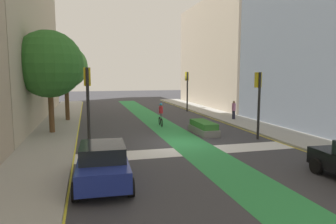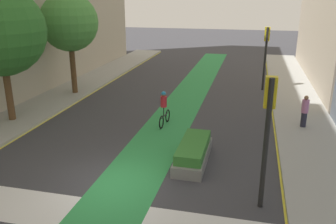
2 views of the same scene
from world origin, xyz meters
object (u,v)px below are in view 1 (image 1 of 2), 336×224
at_px(street_tree_near, 49,64).
at_px(pedestrian_sidewalk_right_a, 234,110).
at_px(cyclist_in_lane, 161,114).
at_px(traffic_signal_near_right, 258,93).
at_px(traffic_signal_near_left, 88,93).
at_px(street_tree_far, 66,67).
at_px(median_planter, 203,128).
at_px(car_blue_left_near, 103,163).
at_px(traffic_signal_far_right, 187,84).

bearing_deg(street_tree_near, pedestrian_sidewalk_right_a, 9.30).
bearing_deg(pedestrian_sidewalk_right_a, street_tree_near, -170.70).
height_order(cyclist_in_lane, pedestrian_sidewalk_right_a, cyclist_in_lane).
xyz_separation_m(traffic_signal_near_right, street_tree_near, (-12.84, 4.96, 1.81)).
height_order(traffic_signal_near_left, street_tree_far, street_tree_far).
height_order(cyclist_in_lane, median_planter, cyclist_in_lane).
bearing_deg(street_tree_far, cyclist_in_lane, -30.81).
bearing_deg(street_tree_far, traffic_signal_near_left, -81.16).
relative_size(traffic_signal_near_left, street_tree_near, 0.65).
bearing_deg(traffic_signal_near_left, pedestrian_sidewalk_right_a, 32.74).
bearing_deg(pedestrian_sidewalk_right_a, cyclist_in_lane, -170.92).
xyz_separation_m(traffic_signal_near_right, pedestrian_sidewalk_right_a, (2.14, 7.42, -2.00)).
height_order(traffic_signal_near_left, pedestrian_sidewalk_right_a, traffic_signal_near_left).
bearing_deg(traffic_signal_near_left, street_tree_far, 98.84).
relative_size(pedestrian_sidewalk_right_a, street_tree_far, 0.25).
relative_size(traffic_signal_near_right, traffic_signal_near_left, 0.95).
bearing_deg(car_blue_left_near, traffic_signal_near_right, 29.85).
distance_m(traffic_signal_near_left, pedestrian_sidewalk_right_a, 15.06).
bearing_deg(traffic_signal_far_right, car_blue_left_near, -116.23).
bearing_deg(traffic_signal_near_right, traffic_signal_near_left, -176.45).
xyz_separation_m(traffic_signal_near_left, traffic_signal_far_right, (10.67, 15.65, -0.05)).
relative_size(car_blue_left_near, street_tree_near, 0.62).
distance_m(traffic_signal_far_right, median_planter, 13.06).
bearing_deg(street_tree_far, traffic_signal_far_right, 19.16).
xyz_separation_m(street_tree_near, street_tree_far, (0.68, 5.73, -0.01)).
bearing_deg(median_planter, street_tree_near, 166.75).
bearing_deg(traffic_signal_far_right, cyclist_in_lane, -120.28).
xyz_separation_m(car_blue_left_near, median_planter, (7.29, 8.26, -0.40)).
height_order(car_blue_left_near, pedestrian_sidewalk_right_a, pedestrian_sidewalk_right_a).
distance_m(traffic_signal_far_right, car_blue_left_near, 23.20).
bearing_deg(traffic_signal_near_right, cyclist_in_lane, 127.35).
xyz_separation_m(traffic_signal_near_right, car_blue_left_near, (-9.93, -5.70, -2.17)).
bearing_deg(street_tree_far, pedestrian_sidewalk_right_a, -12.89).
bearing_deg(median_planter, traffic_signal_near_left, -157.52).
distance_m(traffic_signal_near_right, cyclist_in_lane, 8.18).
height_order(traffic_signal_near_right, traffic_signal_near_left, traffic_signal_near_left).
distance_m(car_blue_left_near, street_tree_far, 17.01).
bearing_deg(median_planter, car_blue_left_near, -131.42).
relative_size(cyclist_in_lane, median_planter, 0.57).
height_order(traffic_signal_far_right, median_planter, traffic_signal_far_right).
relative_size(traffic_signal_near_left, cyclist_in_lane, 2.40).
bearing_deg(cyclist_in_lane, traffic_signal_near_left, -128.79).
bearing_deg(pedestrian_sidewalk_right_a, median_planter, -134.59).
xyz_separation_m(traffic_signal_near_left, pedestrian_sidewalk_right_a, (12.54, 8.06, -2.15)).
relative_size(traffic_signal_far_right, cyclist_in_lane, 2.36).
height_order(traffic_signal_near_right, cyclist_in_lane, traffic_signal_near_right).
relative_size(traffic_signal_near_left, median_planter, 1.36).
xyz_separation_m(cyclist_in_lane, street_tree_near, (-8.03, -1.34, 3.81)).
distance_m(cyclist_in_lane, street_tree_far, 9.36).
distance_m(traffic_signal_far_right, pedestrian_sidewalk_right_a, 8.09).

